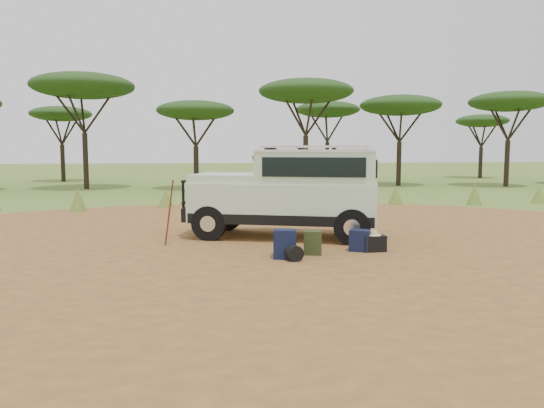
{
  "coord_description": "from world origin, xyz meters",
  "views": [
    {
      "loc": [
        -1.48,
        -11.08,
        2.22
      ],
      "look_at": [
        -0.04,
        0.44,
        1.0
      ],
      "focal_mm": 35.0,
      "sensor_mm": 36.0,
      "label": 1
    }
  ],
  "objects": [
    {
      "name": "hard_case",
      "position": [
        2.09,
        -0.14,
        0.18
      ],
      "size": [
        0.52,
        0.38,
        0.35
      ],
      "primitive_type": "cube",
      "rotation": [
        0.0,
        0.0,
        0.05
      ],
      "color": "black",
      "rests_on": "ground"
    },
    {
      "name": "safari_hat",
      "position": [
        2.09,
        -0.14,
        0.39
      ],
      "size": [
        0.35,
        0.35,
        0.1
      ],
      "color": "beige",
      "rests_on": "hard_case"
    },
    {
      "name": "backpack_black",
      "position": [
        0.1,
        -0.39,
        0.26
      ],
      "size": [
        0.39,
        0.29,
        0.53
      ],
      "primitive_type": "cube",
      "rotation": [
        0.0,
        0.0,
        0.02
      ],
      "color": "black",
      "rests_on": "ground"
    },
    {
      "name": "grass_fringe",
      "position": [
        0.12,
        8.67,
        0.4
      ],
      "size": [
        36.6,
        1.6,
        0.9
      ],
      "color": "olive",
      "rests_on": "ground"
    },
    {
      "name": "dirt_clearing",
      "position": [
        0.0,
        0.0,
        0.0
      ],
      "size": [
        23.0,
        23.0,
        0.01
      ],
      "primitive_type": "cylinder",
      "color": "olive",
      "rests_on": "ground"
    },
    {
      "name": "backpack_navy",
      "position": [
        0.09,
        -0.66,
        0.3
      ],
      "size": [
        0.51,
        0.4,
        0.59
      ],
      "primitive_type": "cube",
      "rotation": [
        0.0,
        0.0,
        -0.19
      ],
      "color": "#111B38",
      "rests_on": "ground"
    },
    {
      "name": "ground",
      "position": [
        0.0,
        0.0,
        0.0
      ],
      "size": [
        140.0,
        140.0,
        0.0
      ],
      "primitive_type": "plane",
      "color": "olive",
      "rests_on": "ground"
    },
    {
      "name": "duffel_navy",
      "position": [
        1.81,
        -0.11,
        0.24
      ],
      "size": [
        0.52,
        0.48,
        0.47
      ],
      "primitive_type": "cube",
      "rotation": [
        0.0,
        0.0,
        -0.5
      ],
      "color": "#111B38",
      "rests_on": "ground"
    },
    {
      "name": "stuff_sack",
      "position": [
        0.22,
        -0.88,
        0.16
      ],
      "size": [
        0.39,
        0.39,
        0.32
      ],
      "primitive_type": "cylinder",
      "rotation": [
        1.57,
        0.0,
        0.24
      ],
      "color": "black",
      "rests_on": "ground"
    },
    {
      "name": "backpack_olive",
      "position": [
        0.72,
        -0.35,
        0.25
      ],
      "size": [
        0.41,
        0.34,
        0.51
      ],
      "primitive_type": "cube",
      "rotation": [
        0.0,
        0.0,
        -0.23
      ],
      "color": "#31401D",
      "rests_on": "ground"
    },
    {
      "name": "walking_staff",
      "position": [
        -2.32,
        1.0,
        0.76
      ],
      "size": [
        0.27,
        0.32,
        1.53
      ],
      "primitive_type": "cylinder",
      "rotation": [
        0.23,
        0.0,
        0.68
      ],
      "color": "brown",
      "rests_on": "ground"
    },
    {
      "name": "acacia_treeline",
      "position": [
        0.75,
        19.81,
        4.87
      ],
      "size": [
        46.7,
        13.2,
        6.26
      ],
      "color": "black",
      "rests_on": "ground"
    },
    {
      "name": "safari_vehicle",
      "position": [
        0.61,
        1.91,
        1.11
      ],
      "size": [
        5.0,
        3.17,
        2.29
      ],
      "rotation": [
        0.0,
        0.0,
        -0.31
      ],
      "color": "beige",
      "rests_on": "ground"
    }
  ]
}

